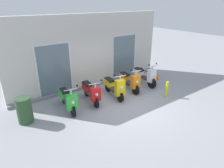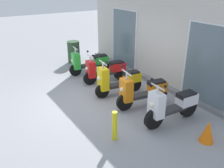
{
  "view_description": "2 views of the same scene",
  "coord_description": "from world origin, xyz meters",
  "px_view_note": "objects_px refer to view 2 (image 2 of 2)",
  "views": [
    {
      "loc": [
        -4.66,
        -5.39,
        3.92
      ],
      "look_at": [
        -0.41,
        0.45,
        0.87
      ],
      "focal_mm": 31.8,
      "sensor_mm": 36.0,
      "label": 1
    },
    {
      "loc": [
        5.6,
        -2.92,
        3.31
      ],
      "look_at": [
        0.35,
        0.51,
        0.57
      ],
      "focal_mm": 38.33,
      "sensor_mm": 36.0,
      "label": 2
    }
  ],
  "objects_px": {
    "scooter_yellow": "(118,80)",
    "scooter_green": "(89,62)",
    "scooter_red": "(105,70)",
    "scooter_white": "(172,106)",
    "trash_bin": "(74,52)",
    "traffic_cone": "(208,131)",
    "scooter_orange": "(142,91)",
    "curb_bollard": "(115,126)"
  },
  "relations": [
    {
      "from": "scooter_yellow",
      "to": "scooter_green",
      "type": "bearing_deg",
      "value": 176.15
    },
    {
      "from": "scooter_red",
      "to": "scooter_white",
      "type": "height_order",
      "value": "scooter_white"
    },
    {
      "from": "scooter_yellow",
      "to": "trash_bin",
      "type": "bearing_deg",
      "value": 176.49
    },
    {
      "from": "scooter_green",
      "to": "traffic_cone",
      "type": "relative_size",
      "value": 3.08
    },
    {
      "from": "scooter_green",
      "to": "scooter_orange",
      "type": "bearing_deg",
      "value": 0.05
    },
    {
      "from": "scooter_orange",
      "to": "traffic_cone",
      "type": "bearing_deg",
      "value": 4.6
    },
    {
      "from": "scooter_green",
      "to": "scooter_orange",
      "type": "xyz_separation_m",
      "value": [
        3.1,
        0.0,
        0.02
      ]
    },
    {
      "from": "traffic_cone",
      "to": "curb_bollard",
      "type": "bearing_deg",
      "value": -125.53
    },
    {
      "from": "scooter_yellow",
      "to": "curb_bollard",
      "type": "distance_m",
      "value": 2.3
    },
    {
      "from": "scooter_green",
      "to": "scooter_yellow",
      "type": "distance_m",
      "value": 2.11
    },
    {
      "from": "scooter_orange",
      "to": "scooter_red",
      "type": "bearing_deg",
      "value": 178.55
    },
    {
      "from": "scooter_green",
      "to": "scooter_yellow",
      "type": "xyz_separation_m",
      "value": [
        2.11,
        -0.14,
        0.03
      ]
    },
    {
      "from": "scooter_orange",
      "to": "trash_bin",
      "type": "relative_size",
      "value": 1.74
    },
    {
      "from": "scooter_yellow",
      "to": "scooter_red",
      "type": "bearing_deg",
      "value": 169.47
    },
    {
      "from": "traffic_cone",
      "to": "trash_bin",
      "type": "bearing_deg",
      "value": -179.28
    },
    {
      "from": "scooter_orange",
      "to": "scooter_white",
      "type": "distance_m",
      "value": 1.05
    },
    {
      "from": "scooter_orange",
      "to": "scooter_white",
      "type": "height_order",
      "value": "scooter_orange"
    },
    {
      "from": "scooter_green",
      "to": "curb_bollard",
      "type": "relative_size",
      "value": 2.29
    },
    {
      "from": "curb_bollard",
      "to": "scooter_green",
      "type": "bearing_deg",
      "value": 159.34
    },
    {
      "from": "traffic_cone",
      "to": "curb_bollard",
      "type": "relative_size",
      "value": 0.74
    },
    {
      "from": "scooter_yellow",
      "to": "trash_bin",
      "type": "xyz_separation_m",
      "value": [
        -3.67,
        0.23,
        -0.02
      ]
    },
    {
      "from": "scooter_green",
      "to": "traffic_cone",
      "type": "distance_m",
      "value": 5.16
    },
    {
      "from": "scooter_white",
      "to": "scooter_yellow",
      "type": "bearing_deg",
      "value": -173.96
    },
    {
      "from": "scooter_white",
      "to": "trash_bin",
      "type": "relative_size",
      "value": 1.79
    },
    {
      "from": "scooter_white",
      "to": "curb_bollard",
      "type": "bearing_deg",
      "value": -96.78
    },
    {
      "from": "traffic_cone",
      "to": "curb_bollard",
      "type": "distance_m",
      "value": 2.04
    },
    {
      "from": "scooter_green",
      "to": "scooter_orange",
      "type": "height_order",
      "value": "scooter_orange"
    },
    {
      "from": "scooter_yellow",
      "to": "scooter_white",
      "type": "height_order",
      "value": "scooter_yellow"
    },
    {
      "from": "scooter_red",
      "to": "scooter_orange",
      "type": "height_order",
      "value": "scooter_orange"
    },
    {
      "from": "curb_bollard",
      "to": "traffic_cone",
      "type": "bearing_deg",
      "value": 54.47
    },
    {
      "from": "scooter_white",
      "to": "traffic_cone",
      "type": "bearing_deg",
      "value": 5.34
    },
    {
      "from": "scooter_red",
      "to": "traffic_cone",
      "type": "xyz_separation_m",
      "value": [
        4.1,
        0.11,
        -0.2
      ]
    },
    {
      "from": "scooter_green",
      "to": "scooter_orange",
      "type": "relative_size",
      "value": 1.0
    },
    {
      "from": "scooter_yellow",
      "to": "trash_bin",
      "type": "distance_m",
      "value": 3.67
    },
    {
      "from": "scooter_orange",
      "to": "scooter_white",
      "type": "xyz_separation_m",
      "value": [
        1.05,
        0.07,
        0.0
      ]
    },
    {
      "from": "trash_bin",
      "to": "scooter_white",
      "type": "bearing_deg",
      "value": -0.09
    },
    {
      "from": "scooter_green",
      "to": "scooter_yellow",
      "type": "height_order",
      "value": "scooter_yellow"
    },
    {
      "from": "scooter_green",
      "to": "scooter_red",
      "type": "distance_m",
      "value": 1.05
    },
    {
      "from": "curb_bollard",
      "to": "scooter_red",
      "type": "bearing_deg",
      "value": 152.0
    },
    {
      "from": "scooter_orange",
      "to": "trash_bin",
      "type": "height_order",
      "value": "scooter_orange"
    },
    {
      "from": "traffic_cone",
      "to": "scooter_yellow",
      "type": "bearing_deg",
      "value": -174.19
    },
    {
      "from": "scooter_yellow",
      "to": "scooter_white",
      "type": "relative_size",
      "value": 0.95
    }
  ]
}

